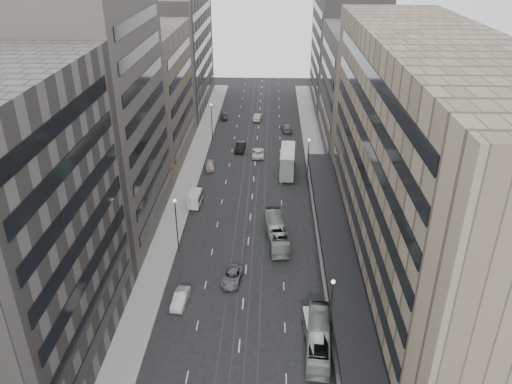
# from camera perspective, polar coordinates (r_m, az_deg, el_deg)

# --- Properties ---
(ground) EXTENTS (220.00, 220.00, 0.00)m
(ground) POSITION_cam_1_polar(r_m,az_deg,el_deg) (61.08, -1.56, -13.23)
(ground) COLOR black
(ground) RESTS_ON ground
(sidewalk_right) EXTENTS (4.00, 125.00, 0.15)m
(sidewalk_right) POSITION_cam_1_polar(r_m,az_deg,el_deg) (93.18, 7.17, 1.84)
(sidewalk_right) COLOR gray
(sidewalk_right) RESTS_ON ground
(sidewalk_left) EXTENTS (4.00, 125.00, 0.15)m
(sidewalk_left) POSITION_cam_1_polar(r_m,az_deg,el_deg) (93.99, -7.56, 2.04)
(sidewalk_left) COLOR gray
(sidewalk_left) RESTS_ON ground
(department_store) EXTENTS (19.20, 60.00, 30.00)m
(department_store) POSITION_cam_1_polar(r_m,az_deg,el_deg) (62.48, 18.78, 2.42)
(department_store) COLOR gray
(department_store) RESTS_ON ground
(building_right_mid) EXTENTS (15.00, 28.00, 24.00)m
(building_right_mid) POSITION_cam_1_polar(r_m,az_deg,el_deg) (103.86, 12.24, 11.14)
(building_right_mid) COLOR #4D4742
(building_right_mid) RESTS_ON ground
(building_right_far) EXTENTS (15.00, 32.00, 28.00)m
(building_right_far) POSITION_cam_1_polar(r_m,az_deg,el_deg) (132.24, 10.22, 15.58)
(building_right_far) COLOR #5B5852
(building_right_far) RESTS_ON ground
(building_left_a) EXTENTS (15.00, 28.00, 30.00)m
(building_left_a) POSITION_cam_1_polar(r_m,az_deg,el_deg) (51.85, -26.87, -4.37)
(building_left_a) COLOR #5B5852
(building_left_a) RESTS_ON ground
(building_left_b) EXTENTS (15.00, 26.00, 34.00)m
(building_left_b) POSITION_cam_1_polar(r_m,az_deg,el_deg) (73.48, -17.98, 7.93)
(building_left_b) COLOR #4D4742
(building_left_b) RESTS_ON ground
(building_left_c) EXTENTS (15.00, 28.00, 25.00)m
(building_left_c) POSITION_cam_1_polar(r_m,az_deg,el_deg) (99.43, -12.75, 10.68)
(building_left_c) COLOR #74655A
(building_left_c) RESTS_ON ground
(building_left_d) EXTENTS (15.00, 38.00, 28.00)m
(building_left_d) POSITION_cam_1_polar(r_m,az_deg,el_deg) (130.38, -9.38, 15.48)
(building_left_d) COLOR #5B5852
(building_left_d) RESTS_ON ground
(lamp_right_near) EXTENTS (0.44, 0.44, 8.32)m
(lamp_right_near) POSITION_cam_1_polar(r_m,az_deg,el_deg) (54.22, 8.60, -12.54)
(lamp_right_near) COLOR #262628
(lamp_right_near) RESTS_ON ground
(lamp_right_far) EXTENTS (0.44, 0.44, 8.32)m
(lamp_right_far) POSITION_cam_1_polar(r_m,az_deg,el_deg) (88.63, 6.00, 4.17)
(lamp_right_far) COLOR #262628
(lamp_right_far) RESTS_ON ground
(lamp_left_near) EXTENTS (0.44, 0.44, 8.32)m
(lamp_left_near) POSITION_cam_1_polar(r_m,az_deg,el_deg) (69.00, -9.11, -3.10)
(lamp_left_near) COLOR #262628
(lamp_left_near) RESTS_ON ground
(lamp_left_far) EXTENTS (0.44, 0.44, 8.32)m
(lamp_left_far) POSITION_cam_1_polar(r_m,az_deg,el_deg) (107.87, -5.10, 8.45)
(lamp_left_far) COLOR #262628
(lamp_left_far) RESTS_ON ground
(bus_near) EXTENTS (3.28, 10.23, 2.80)m
(bus_near) POSITION_cam_1_polar(r_m,az_deg,el_deg) (55.82, 7.16, -16.25)
(bus_near) COLOR gray
(bus_near) RESTS_ON ground
(bus_far) EXTENTS (3.94, 11.25, 3.07)m
(bus_far) POSITION_cam_1_polar(r_m,az_deg,el_deg) (72.41, 2.30, -4.56)
(bus_far) COLOR gray
(bus_far) RESTS_ON ground
(double_decker) EXTENTS (3.22, 9.19, 4.95)m
(double_decker) POSITION_cam_1_polar(r_m,az_deg,el_deg) (92.35, 3.62, 3.54)
(double_decker) COLOR slate
(double_decker) RESTS_ON ground
(vw_microbus) EXTENTS (2.00, 3.93, 2.06)m
(vw_microbus) POSITION_cam_1_polar(r_m,az_deg,el_deg) (57.79, 6.37, -14.72)
(vw_microbus) COLOR #5A6162
(vw_microbus) RESTS_ON ground
(panel_van) EXTENTS (2.11, 4.00, 2.46)m
(panel_van) POSITION_cam_1_polar(r_m,az_deg,el_deg) (82.21, -6.96, -0.77)
(panel_van) COLOR beige
(panel_van) RESTS_ON ground
(sedan_1) EXTENTS (1.96, 4.55, 1.46)m
(sedan_1) POSITION_cam_1_polar(r_m,az_deg,el_deg) (62.07, -8.62, -11.95)
(sedan_1) COLOR #B9B9B4
(sedan_1) RESTS_ON ground
(sedan_2) EXTENTS (2.86, 5.15, 1.36)m
(sedan_2) POSITION_cam_1_polar(r_m,az_deg,el_deg) (64.98, -2.75, -9.64)
(sedan_2) COLOR slate
(sedan_2) RESTS_ON ground
(sedan_4) EXTENTS (2.30, 4.58, 1.50)m
(sedan_4) POSITION_cam_1_polar(r_m,az_deg,el_deg) (95.57, -5.28, 3.05)
(sedan_4) COLOR #A6988A
(sedan_4) RESTS_ON ground
(sedan_5) EXTENTS (2.18, 5.28, 1.70)m
(sedan_5) POSITION_cam_1_polar(r_m,az_deg,el_deg) (103.61, -1.77, 5.18)
(sedan_5) COLOR black
(sedan_5) RESTS_ON ground
(sedan_6) EXTENTS (2.63, 5.42, 1.48)m
(sedan_6) POSITION_cam_1_polar(r_m,az_deg,el_deg) (100.92, 0.22, 4.51)
(sedan_6) COLOR silver
(sedan_6) RESTS_ON ground
(sedan_7) EXTENTS (2.77, 5.49, 1.53)m
(sedan_7) POSITION_cam_1_polar(r_m,az_deg,el_deg) (114.99, 3.48, 7.36)
(sedan_7) COLOR #575759
(sedan_7) RESTS_ON ground
(sedan_8) EXTENTS (2.16, 4.33, 1.42)m
(sedan_8) POSITION_cam_1_polar(r_m,az_deg,el_deg) (123.01, -3.67, 8.66)
(sedan_8) COLOR #29282B
(sedan_8) RESTS_ON ground
(sedan_9) EXTENTS (2.15, 4.98, 1.60)m
(sedan_9) POSITION_cam_1_polar(r_m,az_deg,el_deg) (121.75, 0.19, 8.56)
(sedan_9) COLOR #9B9680
(sedan_9) RESTS_ON ground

